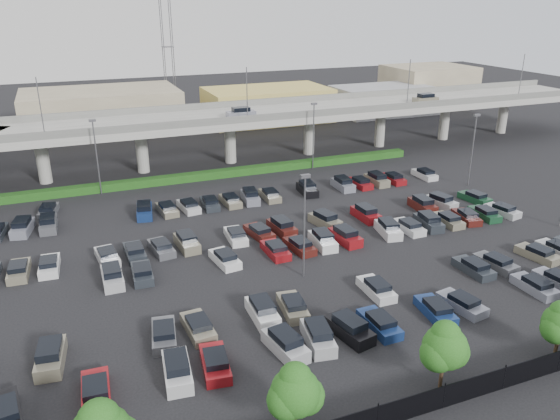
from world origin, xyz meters
name	(u,v)px	position (x,y,z in m)	size (l,w,h in m)	color
ground	(273,244)	(0.00, 0.00, 0.00)	(280.00, 280.00, 0.00)	black
overpass	(198,123)	(-0.17, 31.96, 6.97)	(150.00, 13.00, 15.80)	gray
hedge	(212,175)	(0.00, 25.00, 0.55)	(66.00, 1.60, 1.10)	#154012
fence	(430,401)	(-0.05, -28.00, 0.90)	(70.00, 0.10, 2.00)	black
tree_row	(430,352)	(0.70, -26.53, 3.52)	(65.07, 3.66, 5.94)	#332316
parked_cars	(280,249)	(-0.29, -2.74, 0.62)	(63.16, 41.68, 1.67)	black
light_poles	(230,189)	(-4.13, 2.00, 6.24)	(66.90, 48.38, 10.30)	#56555B
distant_buildings	(222,105)	(12.38, 61.81, 3.74)	(138.00, 24.00, 9.00)	gray
comm_tower	(167,44)	(4.00, 74.00, 15.61)	(2.40, 2.40, 30.00)	#56555B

